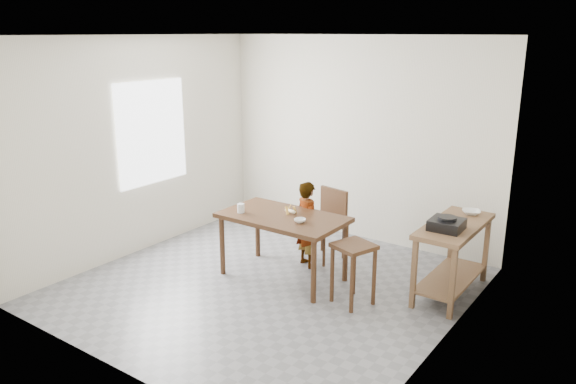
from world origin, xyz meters
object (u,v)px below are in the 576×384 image
Objects in this scene: dining_table at (283,247)px; prep_counter at (452,259)px; dining_chair at (323,225)px; stool at (353,274)px; child at (308,224)px.

dining_table is 1.17× the size of prep_counter.
prep_counter reaches higher than dining_table.
dining_chair is (-1.64, 0.04, 0.03)m from prep_counter.
dining_chair is 1.23m from stool.
child is at bearing 149.34° from stool.
dining_table is 1.86m from prep_counter.
dining_chair is (0.08, 0.74, 0.06)m from dining_table.
dining_table is 2.14× the size of stool.
dining_table is at bearing 108.76° from child.
stool is (0.89, -0.84, -0.11)m from dining_chair.
dining_chair is at bearing 84.08° from dining_table.
dining_table is 1.61× the size of dining_chair.
child is 1.10m from stool.
child reaches higher than dining_table.
child is (-1.68, -0.25, 0.12)m from prep_counter.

